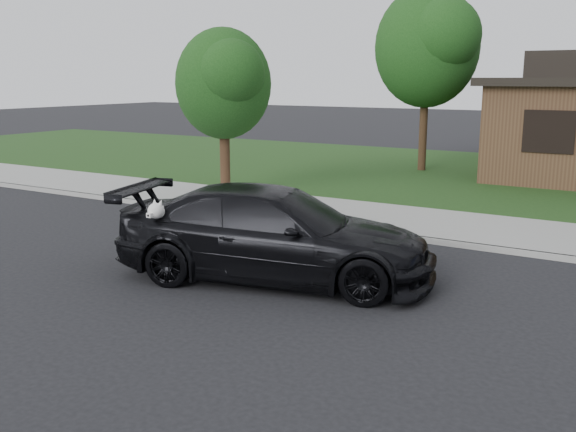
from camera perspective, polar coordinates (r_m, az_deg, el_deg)
The scene contains 7 objects.
ground at distance 10.22m, azimuth 11.64°, elevation -7.40°, with size 120.00×120.00×0.00m, color black.
sidewalk at distance 14.85m, azimuth 18.04°, elevation -1.34°, with size 60.00×3.00×0.12m, color gray.
curb at distance 13.43m, azimuth 16.60°, elevation -2.65°, with size 60.00×0.12×0.12m, color gray.
lawn at distance 22.60m, azimuth 22.61°, elevation 2.83°, with size 60.00×13.00×0.13m, color #193814.
sedan at distance 10.90m, azimuth -1.20°, elevation -1.59°, with size 5.79×3.46×1.57m.
tree_0 at distance 23.25m, azimuth 12.54°, elevation 14.63°, with size 3.78×3.60×6.34m.
tree_2 at distance 17.67m, azimuth -5.63°, elevation 11.77°, with size 2.73×2.60×4.59m.
Camera 1 is at (3.05, -9.15, 3.39)m, focal length 40.00 mm.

